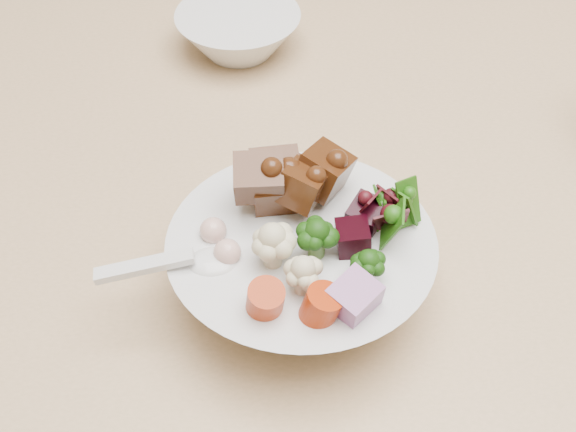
{
  "coord_description": "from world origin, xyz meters",
  "views": [
    {
      "loc": [
        -0.39,
        -0.48,
        1.33
      ],
      "look_at": [
        -0.34,
        -0.03,
        0.87
      ],
      "focal_mm": 50.0,
      "sensor_mm": 36.0,
      "label": 1
    }
  ],
  "objects": [
    {
      "name": "side_bowl",
      "position": [
        -0.36,
        0.31,
        0.83
      ],
      "size": [
        0.14,
        0.14,
        0.05
      ],
      "primitive_type": null,
      "color": "silver",
      "rests_on": "dining_table"
    },
    {
      "name": "food_bowl",
      "position": [
        -0.33,
        -0.05,
        0.84
      ],
      "size": [
        0.21,
        0.21,
        0.12
      ],
      "color": "silver",
      "rests_on": "dining_table"
    },
    {
      "name": "soup_spoon",
      "position": [
        -0.42,
        -0.07,
        0.87
      ],
      "size": [
        0.11,
        0.03,
        0.02
      ],
      "rotation": [
        0.0,
        0.0,
        0.04
      ],
      "color": "silver",
      "rests_on": "food_bowl"
    }
  ]
}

